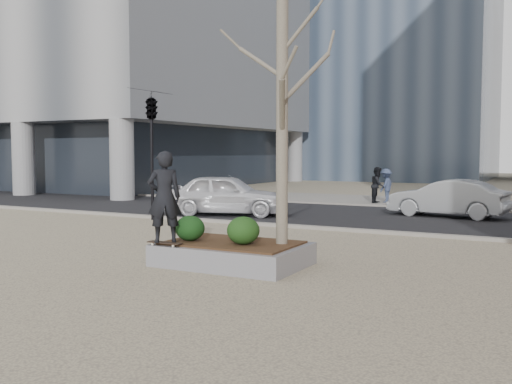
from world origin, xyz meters
The scene contains 16 objects.
ground centered at (0.00, 0.00, 0.00)m, with size 120.00×120.00×0.00m, color tan.
street centered at (0.00, 10.00, 0.01)m, with size 60.00×8.00×0.02m, color black.
far_sidewalk centered at (0.00, 17.00, 0.01)m, with size 60.00×6.00×0.02m, color gray.
planter centered at (1.00, 0.00, 0.23)m, with size 3.00×2.00×0.45m, color gray.
planter_mulch centered at (1.00, 0.00, 0.47)m, with size 2.70×1.70×0.04m, color #382314.
sycamore_tree centered at (2.00, 0.30, 3.79)m, with size 2.80×2.80×6.60m, color gray, non-canonical shape.
shrub_left centered at (0.12, -0.30, 0.76)m, with size 0.63×0.63×0.54m, color #113712.
shrub_middle centered at (0.94, 0.48, 0.72)m, with size 0.55×0.55×0.47m, color #133E14.
shrub_right centered at (1.36, -0.18, 0.78)m, with size 0.67×0.67×0.57m, color #133D13.
skateboard centered at (-0.10, -0.88, 0.49)m, with size 0.78×0.20×0.07m, color black, non-canonical shape.
skateboarder centered at (-0.10, -0.88, 1.46)m, with size 0.68×0.45×1.87m, color black.
police_car centered at (-3.92, 8.00, 0.79)m, with size 1.81×4.51×1.54m, color white.
car_silver centered at (3.50, 11.25, 0.70)m, with size 1.45×4.15×1.37m, color #A3A7AB.
pedestrian_a centered at (-0.32, 15.64, 0.85)m, with size 0.81×0.63×1.66m, color black.
pedestrian_b centered at (-0.05, 16.06, 0.81)m, with size 1.02×0.59×1.58m, color #384565.
traffic_light_near centered at (-5.50, 5.60, 2.25)m, with size 0.60×2.48×4.50m, color black, non-canonical shape.
Camera 1 is at (6.98, -10.26, 2.37)m, focal length 40.00 mm.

